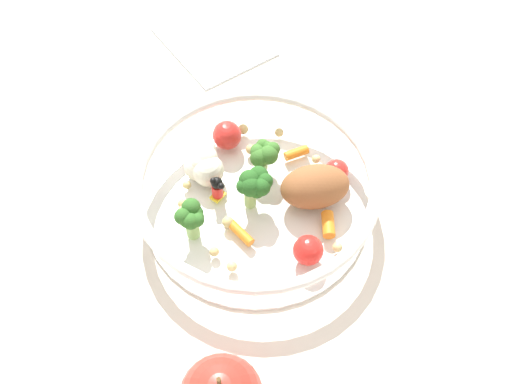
% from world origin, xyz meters
% --- Properties ---
extents(ground_plane, '(2.40, 2.40, 0.00)m').
position_xyz_m(ground_plane, '(0.00, 0.00, 0.00)').
color(ground_plane, silver).
extents(food_container, '(0.25, 0.25, 0.06)m').
position_xyz_m(food_container, '(-0.01, -0.01, 0.03)').
color(food_container, white).
rests_on(food_container, ground_plane).
extents(folded_napkin, '(0.17, 0.16, 0.01)m').
position_xyz_m(folded_napkin, '(0.25, 0.00, 0.00)').
color(folded_napkin, white).
rests_on(folded_napkin, ground_plane).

